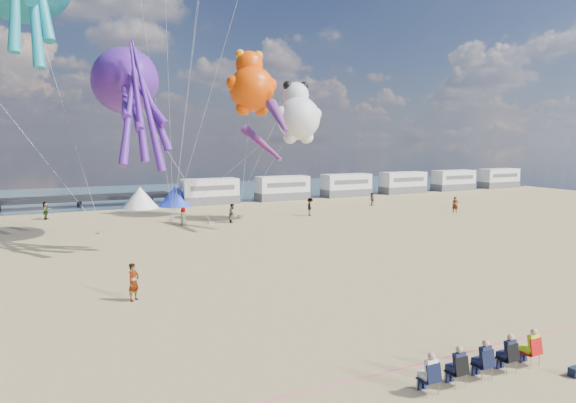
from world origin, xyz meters
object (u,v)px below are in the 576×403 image
at_px(sandbag_d, 232,217).
at_px(windsock_right, 262,144).
at_px(sandbag_e, 173,220).
at_px(kite_panda, 299,118).
at_px(beachgoer_0, 183,216).
at_px(motorhome_5, 499,178).
at_px(beachgoer_1, 372,199).
at_px(beachgoer_2, 310,207).
at_px(beachgoer_7, 233,213).
at_px(sandbag_b, 211,223).
at_px(motorhome_1, 282,188).
at_px(tent_blue, 176,196).
at_px(cooler_navy, 575,372).
at_px(motorhome_0, 210,191).
at_px(windsock_mid, 278,117).
at_px(sandbag_c, 240,216).
at_px(sandbag_a, 102,232).
at_px(kite_teddy_orange, 252,89).
at_px(motorhome_2, 346,185).
at_px(motorhome_3, 403,183).
at_px(kite_octopus_purple, 125,81).
at_px(standing_person, 134,282).
at_px(spectator_row, 482,358).
at_px(beachgoer_5, 455,205).
at_px(tent_white, 140,197).
at_px(motorhome_4, 453,180).

xyz_separation_m(sandbag_d, windsock_right, (0.51, -6.33, 7.09)).
xyz_separation_m(sandbag_e, kite_panda, (10.64, -4.87, 9.39)).
bearing_deg(sandbag_e, beachgoer_0, -85.48).
relative_size(motorhome_5, beachgoer_1, 4.38).
bearing_deg(beachgoer_2, beachgoer_1, -37.05).
bearing_deg(beachgoer_7, sandbag_b, 118.49).
height_order(motorhome_1, tent_blue, motorhome_1).
relative_size(beachgoer_0, beachgoer_2, 0.90).
relative_size(cooler_navy, sandbag_b, 0.76).
distance_m(motorhome_0, windsock_mid, 20.65).
bearing_deg(motorhome_5, sandbag_d, -167.02).
height_order(beachgoer_0, beachgoer_7, beachgoer_7).
height_order(cooler_navy, sandbag_e, cooler_navy).
height_order(motorhome_5, kite_panda, kite_panda).
bearing_deg(sandbag_c, cooler_navy, -94.00).
distance_m(motorhome_1, sandbag_b, 19.61).
relative_size(sandbag_a, kite_teddy_orange, 0.07).
bearing_deg(motorhome_2, sandbag_d, -151.04).
bearing_deg(motorhome_5, windsock_mid, -158.13).
distance_m(motorhome_3, beachgoer_0, 37.70).
distance_m(motorhome_1, kite_octopus_purple, 29.40).
distance_m(motorhome_5, kite_octopus_purple, 62.72).
height_order(sandbag_a, sandbag_c, same).
bearing_deg(beachgoer_2, standing_person, 167.73).
relative_size(cooler_navy, beachgoer_7, 0.22).
distance_m(sandbag_b, windsock_mid, 11.49).
distance_m(motorhome_3, kite_octopus_purple, 45.15).
distance_m(motorhome_3, kite_teddy_orange, 31.84).
bearing_deg(beachgoer_0, cooler_navy, 42.84).
bearing_deg(windsock_mid, beachgoer_0, 151.92).
xyz_separation_m(sandbag_a, kite_panda, (17.41, -0.95, 9.39)).
xyz_separation_m(beachgoer_0, kite_teddy_orange, (7.52, 2.11, 11.59)).
bearing_deg(beachgoer_7, beachgoer_2, -50.69).
bearing_deg(kite_panda, beachgoer_7, 170.51).
bearing_deg(cooler_navy, tent_blue, 91.13).
xyz_separation_m(motorhome_0, windsock_right, (-0.85, -17.59, 5.70)).
relative_size(sandbag_b, windsock_right, 0.09).
height_order(motorhome_1, beachgoer_0, motorhome_1).
relative_size(motorhome_1, beachgoer_0, 4.10).
bearing_deg(kite_teddy_orange, spectator_row, -105.90).
xyz_separation_m(tent_blue, beachgoer_5, (24.46, -18.42, -0.35)).
height_order(tent_white, sandbag_a, tent_white).
xyz_separation_m(beachgoer_0, sandbag_b, (2.40, -0.38, -0.70)).
distance_m(beachgoer_1, sandbag_b, 20.83).
bearing_deg(kite_octopus_purple, beachgoer_1, 0.19).
bearing_deg(motorhome_1, beachgoer_2, -104.12).
xyz_separation_m(motorhome_4, beachgoer_2, (-31.88, -13.46, -0.60)).
bearing_deg(sandbag_e, motorhome_1, 32.95).
height_order(motorhome_3, beachgoer_0, motorhome_3).
bearing_deg(tent_white, motorhome_1, 0.00).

